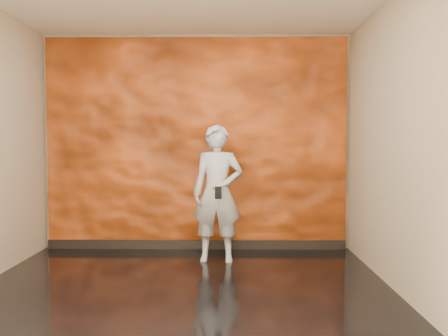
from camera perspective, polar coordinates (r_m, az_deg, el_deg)
room at (r=4.57m, az=-4.91°, el=2.93°), size 4.02×4.02×2.81m
feature_wall at (r=6.52m, az=-3.19°, el=2.78°), size 3.90×0.06×2.75m
baseboard at (r=6.62m, az=-3.18°, el=-8.72°), size 3.90×0.04×0.12m
man at (r=5.85m, az=-0.75°, el=-2.90°), size 0.61×0.42×1.60m
phone at (r=5.61m, az=-0.66°, el=-2.85°), size 0.08×0.02×0.14m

